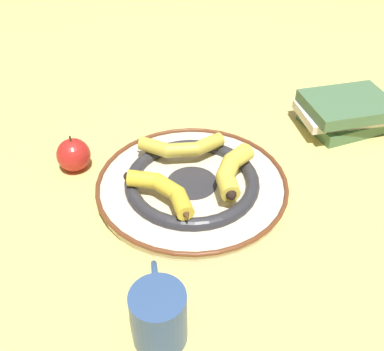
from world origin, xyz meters
name	(u,v)px	position (x,y,z in m)	size (l,w,h in m)	color
ground_plane	(176,183)	(0.00, 0.00, 0.00)	(2.80, 2.80, 0.00)	#E5CC6B
decorative_bowl	(192,184)	(0.03, 0.02, 0.02)	(0.39, 0.39, 0.04)	beige
banana_a	(165,191)	(0.07, -0.05, 0.05)	(0.17, 0.09, 0.03)	yellow
banana_b	(180,147)	(-0.05, 0.03, 0.05)	(0.10, 0.19, 0.03)	gold
banana_c	(232,169)	(0.07, 0.09, 0.06)	(0.13, 0.13, 0.04)	yellow
book_stack	(345,112)	(-0.02, 0.45, 0.04)	(0.19, 0.23, 0.08)	#4C754C
coffee_mug	(159,314)	(0.31, -0.16, 0.05)	(0.13, 0.08, 0.10)	#335184
apple	(74,155)	(-0.14, -0.18, 0.04)	(0.07, 0.07, 0.08)	red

